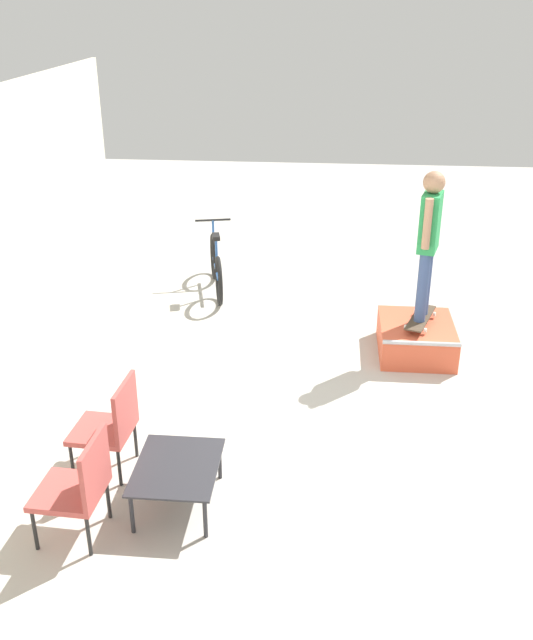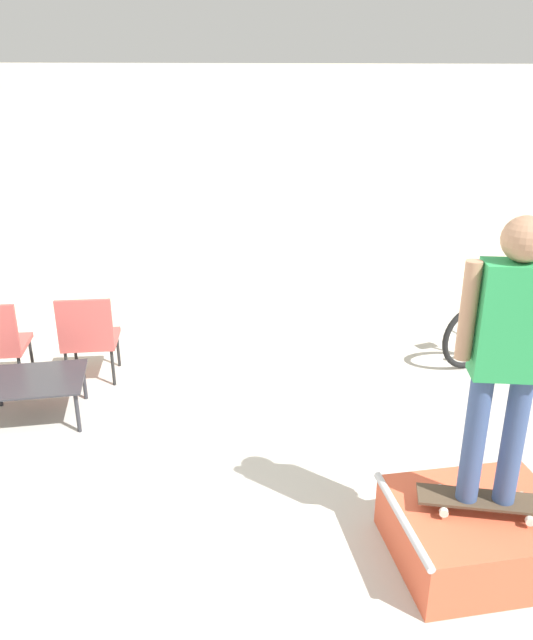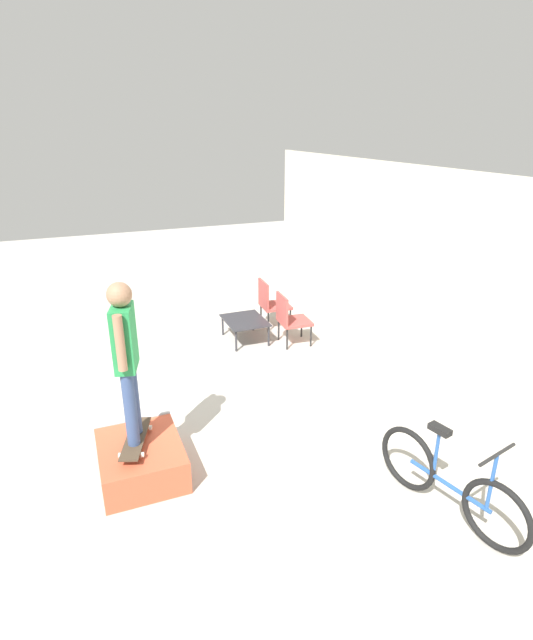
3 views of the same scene
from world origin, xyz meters
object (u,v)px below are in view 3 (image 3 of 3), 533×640
object	(u,v)px
skate_ramp_box	(141,459)
bicycle	(449,483)
person_skater	(126,351)
patio_chair_right	(290,317)
skateboard_on_ramp	(136,438)
coffee_table	(245,322)
patio_chair_left	(271,302)

from	to	relation	value
skate_ramp_box	bicycle	world-z (taller)	bicycle
person_skater	patio_chair_right	xyz separation A→B (m)	(-2.60, 3.00, -1.01)
skateboard_on_ramp	person_skater	world-z (taller)	person_skater
coffee_table	person_skater	bearing A→B (deg)	-37.48
skate_ramp_box	person_skater	xyz separation A→B (m)	(-0.01, -0.03, 1.32)
skateboard_on_ramp	coffee_table	size ratio (longest dim) A/B	0.94
skateboard_on_ramp	patio_chair_left	xyz separation A→B (m)	(-3.47, 3.00, 0.04)
skate_ramp_box	skateboard_on_ramp	world-z (taller)	skateboard_on_ramp
patio_chair_right	skate_ramp_box	bearing A→B (deg)	135.25
skate_ramp_box	skateboard_on_ramp	xyz separation A→B (m)	(-0.01, -0.03, 0.27)
coffee_table	patio_chair_right	size ratio (longest dim) A/B	0.95
skate_ramp_box	person_skater	world-z (taller)	person_skater
bicycle	person_skater	bearing A→B (deg)	-135.76
skateboard_on_ramp	skate_ramp_box	bearing A→B (deg)	95.93
coffee_table	skate_ramp_box	bearing A→B (deg)	-37.06
skate_ramp_box	coffee_table	xyz separation A→B (m)	(-3.03, 2.29, 0.16)
person_skater	patio_chair_right	world-z (taller)	person_skater
patio_chair_left	coffee_table	bearing A→B (deg)	126.27
patio_chair_left	bicycle	size ratio (longest dim) A/B	0.55
patio_chair_right	coffee_table	bearing A→B (deg)	61.54
person_skater	coffee_table	bearing A→B (deg)	157.30
skate_ramp_box	coffee_table	bearing A→B (deg)	142.94
skate_ramp_box	patio_chair_right	bearing A→B (deg)	131.29
skateboard_on_ramp	patio_chair_right	world-z (taller)	patio_chair_right
skateboard_on_ramp	bicycle	bearing A→B (deg)	76.41
person_skater	patio_chair_left	size ratio (longest dim) A/B	1.91
person_skater	bicycle	size ratio (longest dim) A/B	1.04
patio_chair_right	bicycle	xyz separation A→B (m)	(4.35, -0.26, -0.13)
skateboard_on_ramp	person_skater	distance (m)	1.04
person_skater	patio_chair_left	bearing A→B (deg)	153.95
skateboard_on_ramp	patio_chair_left	distance (m)	4.58
coffee_table	patio_chair_right	bearing A→B (deg)	57.59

